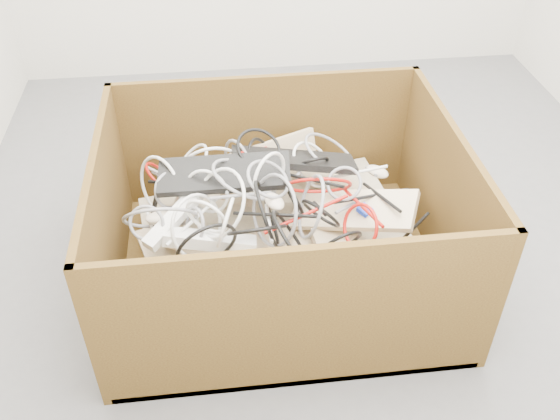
{
  "coord_description": "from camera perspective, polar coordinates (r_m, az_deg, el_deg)",
  "views": [
    {
      "loc": [
        -0.41,
        -1.99,
        1.69
      ],
      "look_at": [
        -0.21,
        -0.27,
        0.3
      ],
      "focal_mm": 39.6,
      "sensor_mm": 36.0,
      "label": 1
    }
  ],
  "objects": [
    {
      "name": "cardboard_box",
      "position": [
        2.3,
        -0.37,
        -3.32
      ],
      "size": [
        1.24,
        1.03,
        0.6
      ],
      "color": "#39240E",
      "rests_on": "ground"
    },
    {
      "name": "ground",
      "position": [
        2.64,
        3.76,
        -1.1
      ],
      "size": [
        3.0,
        3.0,
        0.0
      ],
      "primitive_type": "plane",
      "color": "#58585A",
      "rests_on": "ground"
    },
    {
      "name": "power_strip_left",
      "position": [
        2.11,
        -9.72,
        -0.7
      ],
      "size": [
        0.22,
        0.24,
        0.11
      ],
      "primitive_type": "cube",
      "rotation": [
        0.14,
        -0.26,
        0.83
      ],
      "color": "white",
      "rests_on": "keyboard_pile"
    },
    {
      "name": "power_strip_right",
      "position": [
        2.07,
        -6.5,
        -2.85
      ],
      "size": [
        0.31,
        0.09,
        0.1
      ],
      "primitive_type": "cube",
      "rotation": [
        -0.1,
        0.17,
        -0.08
      ],
      "color": "white",
      "rests_on": "keyboard_pile"
    },
    {
      "name": "vga_plug",
      "position": [
        2.16,
        7.84,
        0.0
      ],
      "size": [
        0.06,
        0.06,
        0.03
      ],
      "primitive_type": "cube",
      "rotation": [
        0.09,
        0.14,
        -0.92
      ],
      "color": "#0D2CC8",
      "rests_on": "keyboard_pile"
    },
    {
      "name": "keyboard_pile",
      "position": [
        2.21,
        0.37,
        -0.59
      ],
      "size": [
        1.07,
        0.94,
        0.33
      ],
      "color": "beige",
      "rests_on": "cardboard_box"
    },
    {
      "name": "cable_tangle",
      "position": [
        2.13,
        -3.1,
        1.36
      ],
      "size": [
        1.1,
        0.83,
        0.41
      ],
      "color": "gray",
      "rests_on": "keyboard_pile"
    },
    {
      "name": "mice_scatter",
      "position": [
        2.12,
        -1.22,
        -0.22
      ],
      "size": [
        0.91,
        0.57,
        0.2
      ],
      "color": "beige",
      "rests_on": "keyboard_pile"
    }
  ]
}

